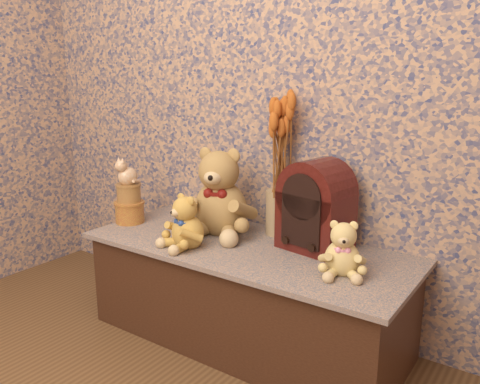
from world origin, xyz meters
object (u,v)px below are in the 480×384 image
at_px(teddy_medium, 187,219).
at_px(cathedral_radio, 316,205).
at_px(teddy_small, 343,245).
at_px(ceramic_vase, 279,212).
at_px(cat_figurine, 127,170).
at_px(biscuit_tin_lower, 130,212).
at_px(teddy_large, 220,187).

xyz_separation_m(teddy_medium, cathedral_radio, (0.44, 0.28, 0.07)).
height_order(teddy_small, cathedral_radio, cathedral_radio).
height_order(ceramic_vase, cat_figurine, cat_figurine).
xyz_separation_m(teddy_small, biscuit_tin_lower, (-1.09, -0.01, -0.06)).
relative_size(teddy_large, teddy_medium, 1.74).
xyz_separation_m(teddy_small, ceramic_vase, (-0.41, 0.25, -0.01)).
distance_m(cathedral_radio, cat_figurine, 0.91).
relative_size(ceramic_vase, cat_figurine, 1.47).
bearing_deg(ceramic_vase, teddy_medium, -122.61).
bearing_deg(biscuit_tin_lower, teddy_small, 0.40).
height_order(teddy_large, teddy_small, teddy_large).
height_order(teddy_large, cat_figurine, teddy_large).
xyz_separation_m(teddy_medium, biscuit_tin_lower, (-0.45, 0.10, -0.07)).
xyz_separation_m(teddy_large, cathedral_radio, (0.45, 0.05, -0.02)).
bearing_deg(teddy_medium, teddy_large, 109.51).
relative_size(teddy_medium, cathedral_radio, 0.64).
distance_m(ceramic_vase, biscuit_tin_lower, 0.73).
bearing_deg(cathedral_radio, teddy_large, -164.92).
relative_size(teddy_large, cat_figurine, 3.07).
relative_size(teddy_large, biscuit_tin_lower, 3.02).
height_order(cathedral_radio, biscuit_tin_lower, cathedral_radio).
bearing_deg(biscuit_tin_lower, ceramic_vase, 21.11).
bearing_deg(cat_figurine, teddy_large, 28.75).
distance_m(teddy_medium, biscuit_tin_lower, 0.46).
distance_m(teddy_small, cat_figurine, 1.10).
relative_size(ceramic_vase, biscuit_tin_lower, 1.44).
distance_m(teddy_large, cathedral_radio, 0.45).
bearing_deg(teddy_large, cat_figurine, 179.03).
height_order(ceramic_vase, biscuit_tin_lower, ceramic_vase).
bearing_deg(cathedral_radio, biscuit_tin_lower, -159.37).
bearing_deg(cathedral_radio, ceramic_vase, 168.90).
bearing_deg(ceramic_vase, teddy_large, -151.18).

